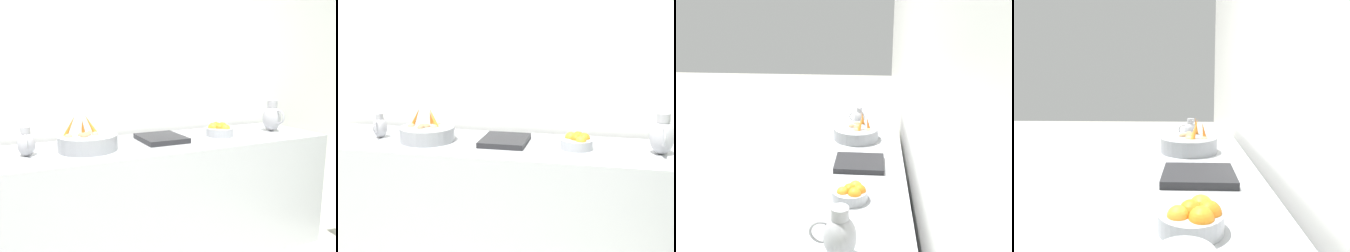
{
  "view_description": "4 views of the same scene",
  "coord_description": "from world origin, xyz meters",
  "views": [
    {
      "loc": [
        0.56,
        -0.62,
        1.39
      ],
      "look_at": [
        -1.39,
        0.32,
        1.02
      ],
      "focal_mm": 35.06,
      "sensor_mm": 36.0,
      "label": 1
    },
    {
      "loc": [
        1.18,
        0.94,
        1.64
      ],
      "look_at": [
        -1.46,
        0.35,
        1.02
      ],
      "focal_mm": 45.93,
      "sensor_mm": 36.0,
      "label": 2
    },
    {
      "loc": [
        -1.62,
        2.68,
        1.96
      ],
      "look_at": [
        -1.4,
        0.04,
        1.08
      ],
      "focal_mm": 39.26,
      "sensor_mm": 36.0,
      "label": 3
    },
    {
      "loc": [
        -1.5,
        1.63,
        1.35
      ],
      "look_at": [
        -1.44,
        0.11,
        1.11
      ],
      "focal_mm": 30.65,
      "sensor_mm": 36.0,
      "label": 4
    }
  ],
  "objects": [
    {
      "name": "ground_plane",
      "position": [
        0.0,
        0.0,
        0.0
      ],
      "size": [
        15.61,
        15.61,
        0.0
      ],
      "primitive_type": "plane",
      "color": "#ADAA9E"
    },
    {
      "name": "tile_wall_left",
      "position": [
        -1.95,
        0.74,
        1.5
      ],
      "size": [
        0.1,
        8.65,
        3.0
      ],
      "primitive_type": "cube",
      "color": "white",
      "rests_on": "ground_plane"
    },
    {
      "name": "orange_bowl",
      "position": [
        -1.5,
        0.81,
        0.93
      ],
      "size": [
        0.21,
        0.21,
        0.1
      ],
      "color": "#9EA0A5",
      "rests_on": "prep_counter"
    },
    {
      "name": "counter_sink_basin",
      "position": [
        -1.53,
        0.33,
        0.9
      ],
      "size": [
        0.34,
        0.3,
        0.04
      ],
      "primitive_type": "cube",
      "color": "#232326",
      "rests_on": "prep_counter"
    },
    {
      "name": "metal_pitcher_short",
      "position": [
        -1.49,
        -0.56,
        0.96
      ],
      "size": [
        0.15,
        0.1,
        0.17
      ],
      "color": "#A3A3A8",
      "rests_on": "prep_counter"
    },
    {
      "name": "prep_counter",
      "position": [
        -1.5,
        0.24,
        0.44
      ],
      "size": [
        0.68,
        2.67,
        0.89
      ],
      "primitive_type": "cube",
      "color": "#ADAFB5",
      "rests_on": "ground_plane"
    },
    {
      "name": "metal_pitcher_tall",
      "position": [
        -1.48,
        1.31,
        1.0
      ],
      "size": [
        0.21,
        0.15,
        0.25
      ],
      "color": "#A3A3A8",
      "rests_on": "prep_counter"
    },
    {
      "name": "vegetable_colander",
      "position": [
        -1.48,
        -0.2,
        0.94
      ],
      "size": [
        0.37,
        0.37,
        0.22
      ],
      "color": "gray",
      "rests_on": "prep_counter"
    }
  ]
}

